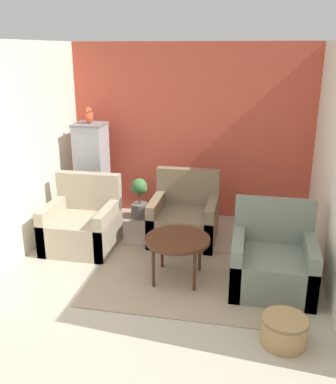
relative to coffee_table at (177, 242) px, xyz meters
The scene contains 12 objects.
ground_plane 1.38m from the coffee_table, 98.12° to the right, with size 20.00×20.00×0.00m, color #B2A893.
wall_back_accent 2.25m from the coffee_table, 95.05° to the left, with size 3.73×0.06×2.59m.
wall_left 2.22m from the coffee_table, 169.28° to the left, with size 0.06×3.35×2.59m.
area_rug 0.46m from the coffee_table, 90.00° to the right, with size 1.93×1.55×0.01m.
coffee_table is the anchor object (origin of this frame).
armchair_left 1.50m from the coffee_table, 156.64° to the left, with size 0.87×0.82×0.93m.
armchair_right 1.05m from the coffee_table, ahead, with size 0.87×0.82×0.93m.
armchair_middle 1.08m from the coffee_table, 95.07° to the left, with size 0.87×0.82×0.93m.
birdcage 2.22m from the coffee_table, 135.45° to the left, with size 0.57×0.57×1.47m.
parrot 2.47m from the coffee_table, 135.41° to the left, with size 0.11×0.20×0.24m.
potted_plant 1.96m from the coffee_table, 117.60° to the left, with size 0.27×0.27×0.63m.
wicker_basket 1.49m from the coffee_table, 39.30° to the right, with size 0.42×0.42×0.26m.
Camera 1 is at (0.93, -2.95, 2.50)m, focal length 40.00 mm.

